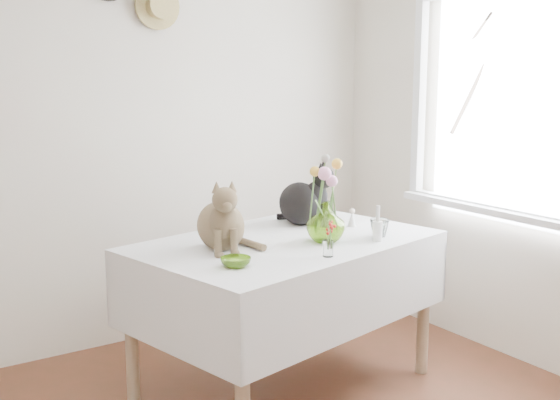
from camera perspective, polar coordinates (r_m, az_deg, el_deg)
room at (r=2.25m, az=3.15°, el=-0.43°), size 4.08×4.58×2.58m
window at (r=4.18m, az=18.44°, el=6.15°), size 0.12×1.52×1.32m
dining_table at (r=3.67m, az=0.44°, el=-6.31°), size 1.69×1.27×0.82m
tabby_cat at (r=3.40m, az=-4.86°, el=-1.04°), size 0.33×0.37×0.36m
black_cat at (r=3.95m, az=1.66°, el=0.64°), size 0.39×0.39×0.37m
flower_vase at (r=3.56m, az=3.74°, el=-1.79°), size 0.25×0.25×0.21m
green_bowl at (r=3.13m, az=-3.62°, el=-5.06°), size 0.16×0.16×0.04m
drinking_glass at (r=3.71m, az=8.08°, el=-2.26°), size 0.11×0.11×0.09m
candlestick at (r=3.61m, az=7.93°, el=-2.36°), size 0.05×0.05×0.18m
berry_jar at (r=3.28m, az=3.94°, el=-3.13°), size 0.05×0.05×0.20m
porcelain_figurine at (r=3.93m, az=5.87°, el=-1.51°), size 0.05×0.05×0.10m
flower_bouquet at (r=3.53m, az=3.64°, el=2.05°), size 0.17×0.12×0.39m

